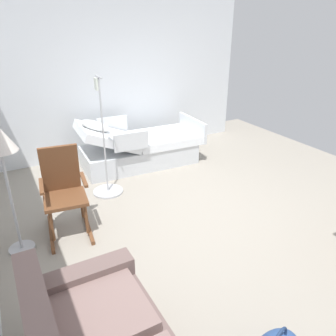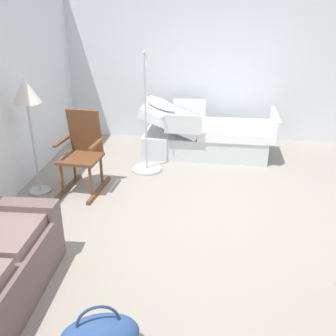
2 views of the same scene
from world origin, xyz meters
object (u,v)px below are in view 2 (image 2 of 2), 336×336
floor_lamp (27,99)px  hospital_bed (205,136)px  iv_pole (147,154)px  rocking_chair (83,153)px

floor_lamp → hospital_bed: bearing=-53.4°
iv_pole → floor_lamp: bearing=123.0°
hospital_bed → floor_lamp: size_ratio=1.45×
rocking_chair → floor_lamp: bearing=106.9°
hospital_bed → iv_pole: size_ratio=1.27×
hospital_bed → floor_lamp: bearing=126.6°
rocking_chair → floor_lamp: floor_lamp is taller
floor_lamp → iv_pole: bearing=-57.0°
floor_lamp → rocking_chair: bearing=-73.1°
hospital_bed → floor_lamp: (-1.58, 2.13, 0.93)m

